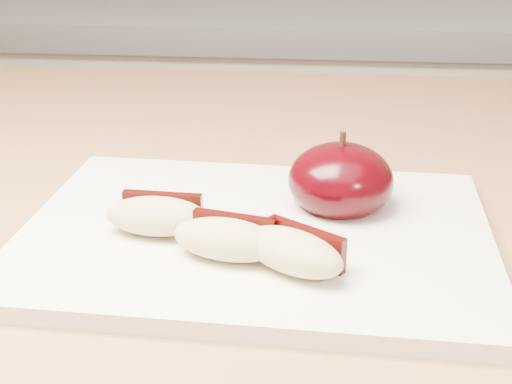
{
  "coord_description": "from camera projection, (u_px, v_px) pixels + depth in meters",
  "views": [
    {
      "loc": [
        -0.02,
        -0.04,
        1.12
      ],
      "look_at": [
        -0.06,
        0.37,
        0.94
      ],
      "focal_mm": 50.0,
      "sensor_mm": 36.0,
      "label": 1
    }
  ],
  "objects": [
    {
      "name": "apple_wedge_a",
      "position": [
        158.0,
        215.0,
        0.45
      ],
      "size": [
        0.07,
        0.04,
        0.02
      ],
      "rotation": [
        0.0,
        0.0,
        -0.05
      ],
      "color": "tan",
      "rests_on": "cutting_board"
    },
    {
      "name": "back_cabinet",
      "position": [
        325.0,
        241.0,
        1.39
      ],
      "size": [
        2.4,
        0.62,
        0.94
      ],
      "color": "silver",
      "rests_on": "ground"
    },
    {
      "name": "apple_wedge_c",
      "position": [
        294.0,
        251.0,
        0.4
      ],
      "size": [
        0.07,
        0.06,
        0.02
      ],
      "rotation": [
        0.0,
        0.0,
        -0.58
      ],
      "color": "tan",
      "rests_on": "cutting_board"
    },
    {
      "name": "apple_wedge_b",
      "position": [
        227.0,
        238.0,
        0.42
      ],
      "size": [
        0.07,
        0.05,
        0.02
      ],
      "rotation": [
        0.0,
        0.0,
        -0.22
      ],
      "color": "tan",
      "rests_on": "cutting_board"
    },
    {
      "name": "cutting_board",
      "position": [
        256.0,
        236.0,
        0.46
      ],
      "size": [
        0.31,
        0.23,
        0.01
      ],
      "primitive_type": "cube",
      "rotation": [
        0.0,
        0.0,
        -0.04
      ],
      "color": "white",
      "rests_on": "island_counter"
    },
    {
      "name": "apple_half",
      "position": [
        341.0,
        180.0,
        0.48
      ],
      "size": [
        0.07,
        0.07,
        0.06
      ],
      "rotation": [
        0.0,
        0.0,
        -0.03
      ],
      "color": "black",
      "rests_on": "cutting_board"
    }
  ]
}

